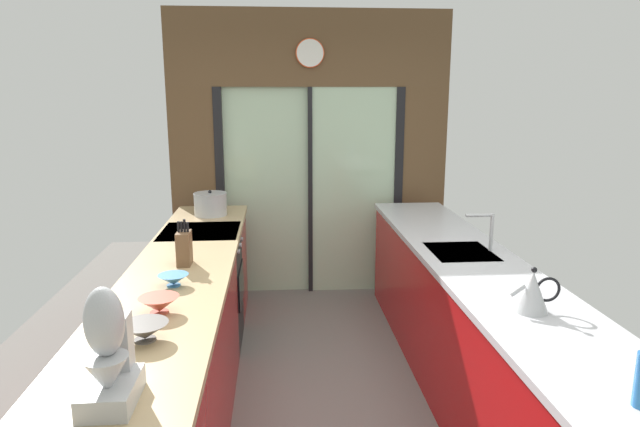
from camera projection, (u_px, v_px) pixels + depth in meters
name	position (u px, v px, depth m)	size (l,w,h in m)	color
ground_plane	(326.00, 381.00, 3.86)	(5.04, 7.60, 0.02)	slate
back_wall_unit	(310.00, 138.00, 5.29)	(2.64, 0.12, 2.70)	brown
left_counter_run	(178.00, 353.00, 3.23)	(0.62, 3.80, 0.92)	#AD0C0F
right_counter_run	(473.00, 331.00, 3.54)	(0.62, 3.80, 0.92)	#AD0C0F
sink_faucet	(487.00, 226.00, 3.66)	(0.19, 0.02, 0.25)	#B7BABC
oven_range	(203.00, 289.00, 4.33)	(0.60, 0.60, 0.92)	black
mixing_bowl_near	(145.00, 331.00, 2.35)	(0.21, 0.21, 0.08)	#514C47
mixing_bowl_mid	(159.00, 304.00, 2.65)	(0.19, 0.19, 0.08)	#BC4C38
mixing_bowl_far	(173.00, 280.00, 3.02)	(0.17, 0.17, 0.06)	teal
knife_block	(184.00, 248.00, 3.38)	(0.08, 0.14, 0.28)	brown
stand_mixer	(109.00, 359.00, 1.86)	(0.17, 0.27, 0.42)	#B7BABC
stock_pot	(211.00, 204.00, 4.74)	(0.28, 0.28, 0.22)	#B7BABC
kettle	(533.00, 292.00, 2.65)	(0.25, 0.16, 0.22)	#B7BABC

